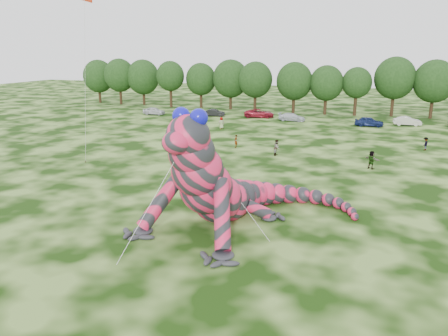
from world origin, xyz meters
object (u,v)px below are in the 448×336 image
at_px(spectator_4, 221,123).
at_px(tree_4, 201,85).
at_px(tree_0, 99,81).
at_px(car_0, 154,111).
at_px(car_5, 407,121).
at_px(spectator_0, 236,141).
at_px(spectator_2, 425,144).
at_px(car_1, 214,113).
at_px(tree_8, 326,90).
at_px(spectator_1, 277,148).
at_px(tree_7, 294,88).
at_px(car_3, 292,117).
at_px(tree_1, 120,82).
at_px(spectator_5, 371,160).
at_px(tree_10, 394,87).
at_px(tree_5, 231,85).
at_px(tree_6, 255,87).
at_px(tree_9, 356,92).
at_px(tree_3, 171,84).
at_px(flying_kite, 85,10).
at_px(car_4, 369,122).
at_px(tree_11, 434,89).
at_px(inflatable_gecko, 227,162).
at_px(tree_2, 143,82).

bearing_deg(spectator_4, tree_4, -100.86).
distance_m(tree_0, car_0, 24.60).
bearing_deg(car_5, tree_4, 70.72).
xyz_separation_m(spectator_0, spectator_2, (21.81, 6.16, -0.00)).
relative_size(car_1, spectator_0, 2.41).
relative_size(tree_8, spectator_1, 4.93).
bearing_deg(tree_7, car_3, -80.88).
relative_size(tree_1, spectator_5, 5.32).
bearing_deg(spectator_0, tree_4, -166.78).
xyz_separation_m(tree_1, car_0, (14.34, -11.73, -4.21)).
bearing_deg(tree_10, car_3, -145.07).
height_order(car_1, spectator_5, spectator_5).
distance_m(tree_5, spectator_2, 43.91).
height_order(tree_0, car_3, tree_0).
distance_m(tree_6, tree_9, 18.64).
distance_m(tree_3, tree_4, 6.30).
xyz_separation_m(tree_3, spectator_2, (46.36, -26.40, -3.93)).
height_order(flying_kite, tree_10, flying_kite).
relative_size(tree_0, tree_8, 1.06).
distance_m(tree_3, car_4, 41.27).
xyz_separation_m(tree_3, car_5, (45.28, -8.12, -4.03)).
bearing_deg(tree_7, spectator_1, -82.53).
xyz_separation_m(tree_9, car_4, (2.80, -11.28, -3.59)).
bearing_deg(spectator_0, tree_7, 162.91).
height_order(car_3, car_4, car_4).
relative_size(tree_0, car_0, 2.32).
distance_m(tree_11, spectator_4, 38.15).
height_order(tree_6, tree_8, tree_6).
distance_m(inflatable_gecko, spectator_1, 20.32).
bearing_deg(car_3, tree_10, -50.36).
distance_m(tree_9, car_3, 14.32).
xyz_separation_m(spectator_1, spectator_2, (16.19, 8.48, -0.12)).
bearing_deg(spectator_2, car_0, -86.62).
height_order(tree_8, car_4, tree_8).
xyz_separation_m(tree_10, spectator_0, (-18.57, -34.06, -4.46)).
distance_m(car_3, spectator_2, 25.50).
bearing_deg(inflatable_gecko, tree_11, 86.23).
height_order(tree_4, car_4, tree_4).
relative_size(tree_1, spectator_4, 5.52).
distance_m(tree_6, spectator_0, 33.03).
bearing_deg(tree_0, car_3, -14.40).
bearing_deg(spectator_4, tree_3, -88.10).
xyz_separation_m(flying_kite, tree_2, (-22.12, 48.95, -10.24)).
bearing_deg(tree_3, tree_1, 175.55).
relative_size(flying_kite, tree_0, 1.80).
relative_size(car_0, car_4, 0.94).
relative_size(flying_kite, spectator_0, 10.84).
distance_m(tree_7, spectator_5, 40.17).
height_order(tree_1, tree_3, tree_1).
relative_size(tree_3, spectator_5, 5.12).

